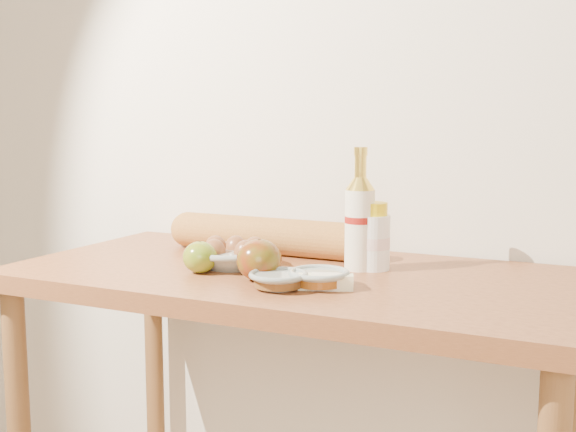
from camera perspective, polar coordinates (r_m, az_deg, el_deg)
The scene contains 11 objects.
back_wall at distance 1.80m, azimuth 4.98°, elevation 10.28°, with size 3.50×0.02×2.60m, color white.
table at distance 1.56m, azimuth 0.48°, elevation -8.76°, with size 1.20×0.60×0.90m.
bourbon_bottle at distance 1.53m, azimuth 5.69°, elevation -0.35°, with size 0.07×0.07×0.26m.
cream_bottle at distance 1.54m, azimuth 6.74°, elevation -1.78°, with size 0.10×0.10×0.14m.
egg_bowl at distance 1.56m, azimuth -4.41°, elevation -3.10°, with size 0.22×0.22×0.06m.
baguette at distance 1.71m, azimuth -1.83°, elevation -1.55°, with size 0.52×0.09×0.09m.
apple_yellowgreen at distance 1.51m, azimuth -6.96°, elevation -3.25°, with size 0.08×0.08×0.07m.
apple_redgreen_right at distance 1.43m, azimuth -2.30°, elevation -3.49°, with size 0.11×0.11×0.08m.
sugar_bowl at distance 1.36m, azimuth -0.77°, elevation -5.07°, with size 0.12×0.12×0.03m.
syrup_bowl at distance 1.38m, azimuth 2.46°, elevation -4.92°, with size 0.14×0.14×0.03m.
butter_stick at distance 1.36m, azimuth 3.00°, elevation -5.23°, with size 0.11×0.06×0.03m.
Camera 1 is at (0.63, -0.18, 1.22)m, focal length 45.00 mm.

